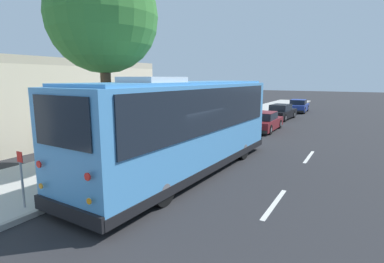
{
  "coord_description": "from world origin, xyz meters",
  "views": [
    {
      "loc": [
        -8.73,
        -5.61,
        3.57
      ],
      "look_at": [
        2.22,
        0.7,
        1.3
      ],
      "focal_mm": 28.0,
      "sensor_mm": 36.0,
      "label": 1
    }
  ],
  "objects_px": {
    "parked_sedan_maroon": "(263,122)",
    "parked_sedan_blue": "(298,106)",
    "parked_sedan_black": "(281,112)",
    "street_tree": "(104,10)",
    "sign_post_near": "(22,179)",
    "shuttle_bus": "(185,123)",
    "sign_post_far": "(63,171)"
  },
  "relations": [
    {
      "from": "parked_sedan_black",
      "to": "street_tree",
      "type": "height_order",
      "value": "street_tree"
    },
    {
      "from": "shuttle_bus",
      "to": "parked_sedan_black",
      "type": "distance_m",
      "value": 17.12
    },
    {
      "from": "parked_sedan_black",
      "to": "street_tree",
      "type": "xyz_separation_m",
      "value": [
        -17.97,
        2.35,
        5.43
      ]
    },
    {
      "from": "sign_post_near",
      "to": "sign_post_far",
      "type": "xyz_separation_m",
      "value": [
        1.25,
        0.0,
        -0.12
      ]
    },
    {
      "from": "street_tree",
      "to": "sign_post_near",
      "type": "relative_size",
      "value": 5.4
    },
    {
      "from": "shuttle_bus",
      "to": "sign_post_far",
      "type": "height_order",
      "value": "shuttle_bus"
    },
    {
      "from": "street_tree",
      "to": "sign_post_near",
      "type": "xyz_separation_m",
      "value": [
        -4.19,
        -0.97,
        -5.09
      ]
    },
    {
      "from": "street_tree",
      "to": "parked_sedan_blue",
      "type": "bearing_deg",
      "value": -5.99
    },
    {
      "from": "shuttle_bus",
      "to": "sign_post_far",
      "type": "bearing_deg",
      "value": 154.96
    },
    {
      "from": "parked_sedan_black",
      "to": "sign_post_near",
      "type": "height_order",
      "value": "sign_post_near"
    },
    {
      "from": "sign_post_far",
      "to": "sign_post_near",
      "type": "bearing_deg",
      "value": 180.0
    },
    {
      "from": "parked_sedan_black",
      "to": "sign_post_far",
      "type": "distance_m",
      "value": 20.95
    },
    {
      "from": "shuttle_bus",
      "to": "parked_sedan_black",
      "type": "xyz_separation_m",
      "value": [
        17.06,
        0.56,
        -1.33
      ]
    },
    {
      "from": "parked_sedan_maroon",
      "to": "street_tree",
      "type": "distance_m",
      "value": 13.11
    },
    {
      "from": "shuttle_bus",
      "to": "parked_sedan_blue",
      "type": "height_order",
      "value": "shuttle_bus"
    },
    {
      "from": "parked_sedan_blue",
      "to": "sign_post_far",
      "type": "xyz_separation_m",
      "value": [
        -27.51,
        1.61,
        0.2
      ]
    },
    {
      "from": "sign_post_near",
      "to": "parked_sedan_blue",
      "type": "bearing_deg",
      "value": -3.21
    },
    {
      "from": "shuttle_bus",
      "to": "parked_sedan_blue",
      "type": "bearing_deg",
      "value": 2.59
    },
    {
      "from": "parked_sedan_blue",
      "to": "sign_post_near",
      "type": "bearing_deg",
      "value": 174.13
    },
    {
      "from": "parked_sedan_blue",
      "to": "sign_post_far",
      "type": "relative_size",
      "value": 3.17
    },
    {
      "from": "parked_sedan_black",
      "to": "sign_post_near",
      "type": "xyz_separation_m",
      "value": [
        -22.16,
        1.39,
        0.34
      ]
    },
    {
      "from": "parked_sedan_black",
      "to": "sign_post_far",
      "type": "relative_size",
      "value": 3.56
    },
    {
      "from": "parked_sedan_maroon",
      "to": "street_tree",
      "type": "height_order",
      "value": "street_tree"
    },
    {
      "from": "shuttle_bus",
      "to": "parked_sedan_black",
      "type": "height_order",
      "value": "shuttle_bus"
    },
    {
      "from": "street_tree",
      "to": "sign_post_near",
      "type": "bearing_deg",
      "value": -167.02
    },
    {
      "from": "sign_post_near",
      "to": "sign_post_far",
      "type": "distance_m",
      "value": 1.26
    },
    {
      "from": "parked_sedan_blue",
      "to": "sign_post_near",
      "type": "height_order",
      "value": "sign_post_near"
    },
    {
      "from": "sign_post_near",
      "to": "shuttle_bus",
      "type": "bearing_deg",
      "value": -20.89
    },
    {
      "from": "parked_sedan_maroon",
      "to": "street_tree",
      "type": "xyz_separation_m",
      "value": [
        -11.61,
        2.71,
        5.43
      ]
    },
    {
      "from": "parked_sedan_maroon",
      "to": "parked_sedan_blue",
      "type": "xyz_separation_m",
      "value": [
        12.95,
        0.13,
        0.02
      ]
    },
    {
      "from": "parked_sedan_blue",
      "to": "parked_sedan_black",
      "type": "bearing_deg",
      "value": 175.37
    },
    {
      "from": "parked_sedan_maroon",
      "to": "parked_sedan_blue",
      "type": "bearing_deg",
      "value": -0.69
    }
  ]
}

